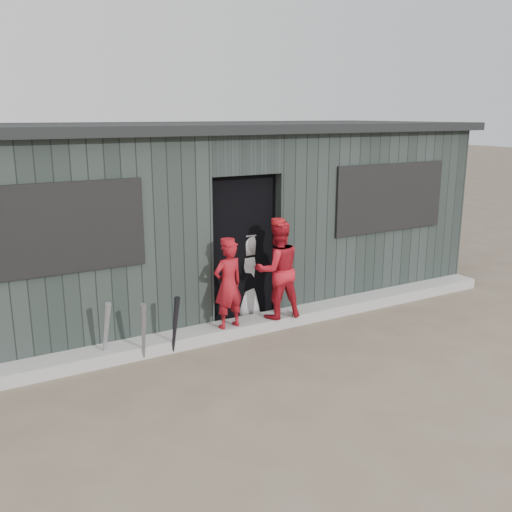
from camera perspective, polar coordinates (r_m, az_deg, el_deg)
ground at (r=6.16m, az=8.61°, el=-12.65°), size 80.00×80.00×0.00m
curb at (r=7.50m, az=-0.08°, el=-6.84°), size 8.00×0.36×0.15m
bat_left at (r=6.60m, az=-14.79°, el=-7.44°), size 0.10×0.32×0.77m
bat_mid at (r=6.58m, az=-11.19°, el=-7.48°), size 0.11×0.25×0.73m
bat_right at (r=6.72m, az=-8.10°, el=-6.89°), size 0.12×0.21×0.72m
player_red_left at (r=7.04m, az=-2.81°, el=-2.88°), size 0.43×0.31×1.11m
player_red_right at (r=7.37m, az=2.17°, el=-1.38°), size 0.69×0.57×1.28m
player_grey_back at (r=7.77m, az=-0.92°, el=-1.97°), size 0.69×0.56×1.21m
dugout at (r=8.64m, az=-5.67°, el=4.22°), size 8.30×3.30×2.62m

